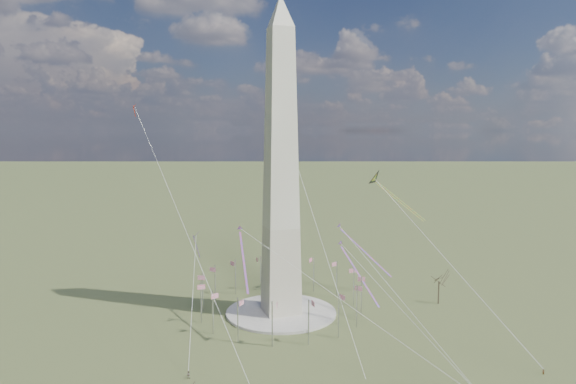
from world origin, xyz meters
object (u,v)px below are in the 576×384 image
object	(u,v)px
tree_near	(439,280)
person_east	(543,372)
washington_monument	(281,167)
kite_delta_black	(377,181)
person_west	(188,375)

from	to	relation	value
tree_near	person_east	bearing A→B (deg)	-96.50
washington_monument	kite_delta_black	size ratio (longest dim) A/B	5.14
washington_monument	person_west	world-z (taller)	washington_monument
tree_near	person_west	xyz separation A→B (m)	(-89.02, -27.92, -7.58)
person_west	kite_delta_black	distance (m)	99.89
tree_near	person_west	bearing A→B (deg)	-162.59
kite_delta_black	tree_near	bearing A→B (deg)	78.50
washington_monument	tree_near	distance (m)	67.82
person_east	kite_delta_black	world-z (taller)	kite_delta_black
washington_monument	person_east	world-z (taller)	washington_monument
tree_near	kite_delta_black	bearing A→B (deg)	119.35
person_east	person_west	bearing A→B (deg)	-12.57
washington_monument	kite_delta_black	world-z (taller)	washington_monument
washington_monument	kite_delta_black	bearing A→B (deg)	19.58
tree_near	person_west	size ratio (longest dim) A/B	6.46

